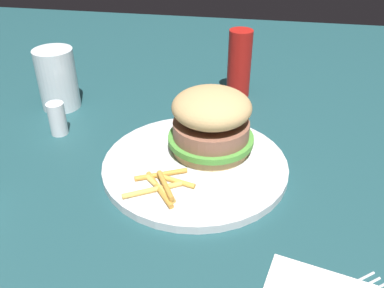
{
  "coord_description": "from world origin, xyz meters",
  "views": [
    {
      "loc": [
        -0.46,
        -0.08,
        0.36
      ],
      "look_at": [
        0.02,
        0.0,
        0.04
      ],
      "focal_mm": 38.57,
      "sensor_mm": 36.0,
      "label": 1
    }
  ],
  "objects_px": {
    "ketchup_bottle": "(239,64)",
    "salt_shaker": "(57,119)",
    "sandwich": "(211,122)",
    "plate": "(192,165)",
    "drink_glass": "(58,82)",
    "fries_pile": "(162,185)"
  },
  "relations": [
    {
      "from": "ketchup_bottle",
      "to": "salt_shaker",
      "type": "height_order",
      "value": "ketchup_bottle"
    },
    {
      "from": "ketchup_bottle",
      "to": "sandwich",
      "type": "bearing_deg",
      "value": 173.88
    },
    {
      "from": "plate",
      "to": "sandwich",
      "type": "distance_m",
      "value": 0.07
    },
    {
      "from": "plate",
      "to": "ketchup_bottle",
      "type": "distance_m",
      "value": 0.26
    },
    {
      "from": "sandwich",
      "to": "drink_glass",
      "type": "xyz_separation_m",
      "value": [
        0.11,
        0.29,
        -0.01
      ]
    },
    {
      "from": "plate",
      "to": "ketchup_bottle",
      "type": "height_order",
      "value": "ketchup_bottle"
    },
    {
      "from": "fries_pile",
      "to": "ketchup_bottle",
      "type": "distance_m",
      "value": 0.33
    },
    {
      "from": "fries_pile",
      "to": "salt_shaker",
      "type": "relative_size",
      "value": 1.64
    },
    {
      "from": "plate",
      "to": "fries_pile",
      "type": "height_order",
      "value": "fries_pile"
    },
    {
      "from": "fries_pile",
      "to": "salt_shaker",
      "type": "xyz_separation_m",
      "value": [
        0.13,
        0.2,
        0.01
      ]
    },
    {
      "from": "salt_shaker",
      "to": "ketchup_bottle",
      "type": "bearing_deg",
      "value": -55.05
    },
    {
      "from": "fries_pile",
      "to": "drink_glass",
      "type": "height_order",
      "value": "drink_glass"
    },
    {
      "from": "drink_glass",
      "to": "ketchup_bottle",
      "type": "height_order",
      "value": "ketchup_bottle"
    },
    {
      "from": "salt_shaker",
      "to": "sandwich",
      "type": "bearing_deg",
      "value": -95.1
    },
    {
      "from": "salt_shaker",
      "to": "fries_pile",
      "type": "bearing_deg",
      "value": -121.52
    },
    {
      "from": "drink_glass",
      "to": "salt_shaker",
      "type": "relative_size",
      "value": 1.98
    },
    {
      "from": "fries_pile",
      "to": "ketchup_bottle",
      "type": "xyz_separation_m",
      "value": [
        0.32,
        -0.07,
        0.05
      ]
    },
    {
      "from": "fries_pile",
      "to": "ketchup_bottle",
      "type": "bearing_deg",
      "value": -13.1
    },
    {
      "from": "sandwich",
      "to": "fries_pile",
      "type": "bearing_deg",
      "value": 153.48
    },
    {
      "from": "ketchup_bottle",
      "to": "salt_shaker",
      "type": "xyz_separation_m",
      "value": [
        -0.19,
        0.28,
        -0.04
      ]
    },
    {
      "from": "sandwich",
      "to": "drink_glass",
      "type": "bearing_deg",
      "value": 68.7
    },
    {
      "from": "drink_glass",
      "to": "salt_shaker",
      "type": "xyz_separation_m",
      "value": [
        -0.09,
        -0.04,
        -0.02
      ]
    }
  ]
}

